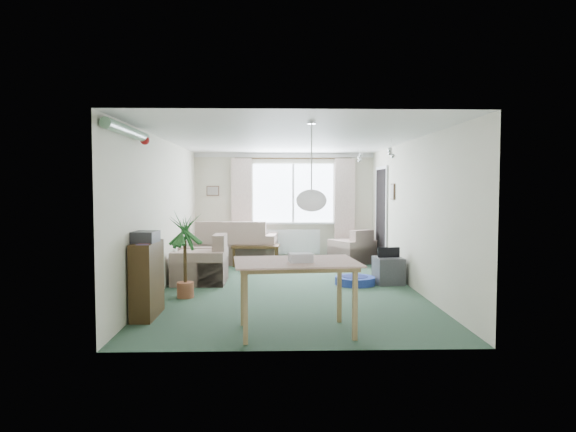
{
  "coord_description": "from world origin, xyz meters",
  "views": [
    {
      "loc": [
        -0.25,
        -8.29,
        1.64
      ],
      "look_at": [
        0.0,
        0.3,
        1.15
      ],
      "focal_mm": 32.0,
      "sensor_mm": 36.0,
      "label": 1
    }
  ],
  "objects_px": {
    "sofa": "(234,242)",
    "pet_bed": "(355,281)",
    "coffee_table": "(256,255)",
    "houseplant": "(185,256)",
    "armchair_left": "(200,259)",
    "bookshelf": "(147,279)",
    "armchair_corner": "(353,246)",
    "tv_cube": "(388,271)",
    "dining_table": "(296,298)"
  },
  "relations": [
    {
      "from": "bookshelf",
      "to": "armchair_corner",
      "type": "bearing_deg",
      "value": 54.32
    },
    {
      "from": "armchair_left",
      "to": "dining_table",
      "type": "relative_size",
      "value": 0.73
    },
    {
      "from": "sofa",
      "to": "pet_bed",
      "type": "xyz_separation_m",
      "value": [
        2.22,
        -2.55,
        -0.39
      ]
    },
    {
      "from": "sofa",
      "to": "armchair_left",
      "type": "bearing_deg",
      "value": 85.01
    },
    {
      "from": "houseplant",
      "to": "dining_table",
      "type": "height_order",
      "value": "houseplant"
    },
    {
      "from": "armchair_corner",
      "to": "coffee_table",
      "type": "distance_m",
      "value": 2.12
    },
    {
      "from": "coffee_table",
      "to": "sofa",
      "type": "bearing_deg",
      "value": 139.11
    },
    {
      "from": "armchair_left",
      "to": "tv_cube",
      "type": "xyz_separation_m",
      "value": [
        3.2,
        -0.19,
        -0.19
      ]
    },
    {
      "from": "armchair_corner",
      "to": "tv_cube",
      "type": "distance_m",
      "value": 2.44
    },
    {
      "from": "armchair_corner",
      "to": "bookshelf",
      "type": "distance_m",
      "value": 5.61
    },
    {
      "from": "dining_table",
      "to": "pet_bed",
      "type": "distance_m",
      "value": 3.03
    },
    {
      "from": "coffee_table",
      "to": "houseplant",
      "type": "distance_m",
      "value": 3.23
    },
    {
      "from": "houseplant",
      "to": "armchair_corner",
      "type": "bearing_deg",
      "value": 48.53
    },
    {
      "from": "tv_cube",
      "to": "pet_bed",
      "type": "relative_size",
      "value": 0.74
    },
    {
      "from": "armchair_left",
      "to": "tv_cube",
      "type": "bearing_deg",
      "value": 86.91
    },
    {
      "from": "armchair_corner",
      "to": "sofa",
      "type": "bearing_deg",
      "value": -32.56
    },
    {
      "from": "coffee_table",
      "to": "tv_cube",
      "type": "relative_size",
      "value": 1.94
    },
    {
      "from": "dining_table",
      "to": "pet_bed",
      "type": "relative_size",
      "value": 1.89
    },
    {
      "from": "armchair_corner",
      "to": "tv_cube",
      "type": "bearing_deg",
      "value": 64.13
    },
    {
      "from": "sofa",
      "to": "pet_bed",
      "type": "bearing_deg",
      "value": 135.92
    },
    {
      "from": "coffee_table",
      "to": "bookshelf",
      "type": "height_order",
      "value": "bookshelf"
    },
    {
      "from": "armchair_corner",
      "to": "dining_table",
      "type": "relative_size",
      "value": 0.64
    },
    {
      "from": "tv_cube",
      "to": "bookshelf",
      "type": "bearing_deg",
      "value": -153.65
    },
    {
      "from": "sofa",
      "to": "houseplant",
      "type": "relative_size",
      "value": 1.48
    },
    {
      "from": "armchair_left",
      "to": "tv_cube",
      "type": "distance_m",
      "value": 3.21
    },
    {
      "from": "coffee_table",
      "to": "tv_cube",
      "type": "height_order",
      "value": "tv_cube"
    },
    {
      "from": "coffee_table",
      "to": "houseplant",
      "type": "bearing_deg",
      "value": -107.1
    },
    {
      "from": "bookshelf",
      "to": "coffee_table",
      "type": "bearing_deg",
      "value": 74.07
    },
    {
      "from": "houseplant",
      "to": "armchair_left",
      "type": "bearing_deg",
      "value": 87.55
    },
    {
      "from": "armchair_corner",
      "to": "coffee_table",
      "type": "xyz_separation_m",
      "value": [
        -2.08,
        -0.36,
        -0.15
      ]
    },
    {
      "from": "armchair_left",
      "to": "pet_bed",
      "type": "xyz_separation_m",
      "value": [
        2.62,
        -0.26,
        -0.35
      ]
    },
    {
      "from": "armchair_corner",
      "to": "dining_table",
      "type": "xyz_separation_m",
      "value": [
        -1.47,
        -5.29,
        0.03
      ]
    },
    {
      "from": "armchair_left",
      "to": "bookshelf",
      "type": "xyz_separation_m",
      "value": [
        -0.34,
        -2.29,
        0.06
      ]
    },
    {
      "from": "dining_table",
      "to": "armchair_corner",
      "type": "bearing_deg",
      "value": 74.47
    },
    {
      "from": "armchair_corner",
      "to": "dining_table",
      "type": "distance_m",
      "value": 5.49
    },
    {
      "from": "sofa",
      "to": "houseplant",
      "type": "bearing_deg",
      "value": 87.52
    },
    {
      "from": "armchair_corner",
      "to": "houseplant",
      "type": "xyz_separation_m",
      "value": [
        -3.03,
        -3.42,
        0.26
      ]
    },
    {
      "from": "coffee_table",
      "to": "tv_cube",
      "type": "bearing_deg",
      "value": -41.79
    },
    {
      "from": "armchair_left",
      "to": "coffee_table",
      "type": "relative_size",
      "value": 0.96
    },
    {
      "from": "coffee_table",
      "to": "bookshelf",
      "type": "xyz_separation_m",
      "value": [
        -1.23,
        -4.17,
        0.26
      ]
    },
    {
      "from": "houseplant",
      "to": "tv_cube",
      "type": "distance_m",
      "value": 3.42
    },
    {
      "from": "armchair_corner",
      "to": "houseplant",
      "type": "height_order",
      "value": "houseplant"
    },
    {
      "from": "armchair_left",
      "to": "dining_table",
      "type": "height_order",
      "value": "armchair_left"
    },
    {
      "from": "houseplant",
      "to": "pet_bed",
      "type": "xyz_separation_m",
      "value": [
        2.67,
        0.93,
        -0.55
      ]
    },
    {
      "from": "armchair_left",
      "to": "bookshelf",
      "type": "distance_m",
      "value": 2.32
    },
    {
      "from": "sofa",
      "to": "tv_cube",
      "type": "bearing_deg",
      "value": 143.26
    },
    {
      "from": "dining_table",
      "to": "tv_cube",
      "type": "bearing_deg",
      "value": 59.37
    },
    {
      "from": "dining_table",
      "to": "pet_bed",
      "type": "xyz_separation_m",
      "value": [
        1.12,
        2.8,
        -0.33
      ]
    },
    {
      "from": "coffee_table",
      "to": "pet_bed",
      "type": "xyz_separation_m",
      "value": [
        1.73,
        -2.13,
        -0.15
      ]
    },
    {
      "from": "armchair_left",
      "to": "coffee_table",
      "type": "bearing_deg",
      "value": 154.89
    }
  ]
}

